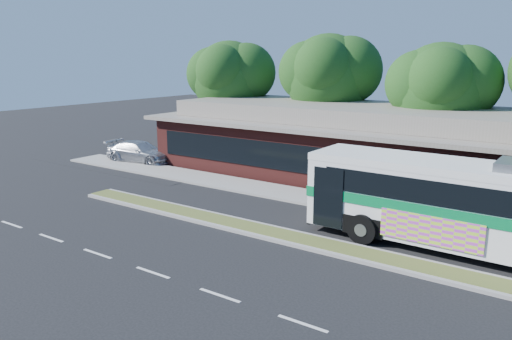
% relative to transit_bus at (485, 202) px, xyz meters
% --- Properties ---
extents(ground, '(120.00, 120.00, 0.00)m').
position_rel_transit_bus_xyz_m(ground, '(-6.06, -3.18, -2.10)').
color(ground, black).
rests_on(ground, ground).
extents(median_strip, '(26.00, 1.10, 0.15)m').
position_rel_transit_bus_xyz_m(median_strip, '(-6.06, -2.58, -2.02)').
color(median_strip, '#4A5323').
rests_on(median_strip, ground).
extents(sidewalk, '(44.00, 2.60, 0.12)m').
position_rel_transit_bus_xyz_m(sidewalk, '(-6.06, 3.22, -2.04)').
color(sidewalk, gray).
rests_on(sidewalk, ground).
extents(parking_lot, '(14.00, 12.00, 0.01)m').
position_rel_transit_bus_xyz_m(parking_lot, '(-24.06, 6.82, -2.09)').
color(parking_lot, black).
rests_on(parking_lot, ground).
extents(plaza_building, '(33.20, 11.20, 4.45)m').
position_rel_transit_bus_xyz_m(plaza_building, '(-6.06, 9.81, 0.03)').
color(plaza_building, '#591F1C').
rests_on(plaza_building, ground).
extents(tree_bg_a, '(6.47, 5.80, 8.63)m').
position_rel_transit_bus_xyz_m(tree_bg_a, '(-20.64, 11.96, 3.77)').
color(tree_bg_a, black).
rests_on(tree_bg_a, ground).
extents(tree_bg_b, '(6.69, 6.00, 9.00)m').
position_rel_transit_bus_xyz_m(tree_bg_b, '(-12.63, 12.97, 4.05)').
color(tree_bg_b, black).
rests_on(tree_bg_b, ground).
extents(tree_bg_c, '(6.24, 5.60, 8.26)m').
position_rel_transit_bus_xyz_m(tree_bg_c, '(-4.66, 11.96, 3.50)').
color(tree_bg_c, black).
rests_on(tree_bg_c, ground).
extents(transit_bus, '(13.47, 3.28, 3.77)m').
position_rel_transit_bus_xyz_m(transit_bus, '(0.00, 0.00, 0.00)').
color(transit_bus, white).
rests_on(transit_bus, ground).
extents(sedan, '(5.41, 2.81, 1.50)m').
position_rel_transit_bus_xyz_m(sedan, '(-23.67, 4.62, -1.35)').
color(sedan, '#A9ABB0').
rests_on(sedan, ground).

